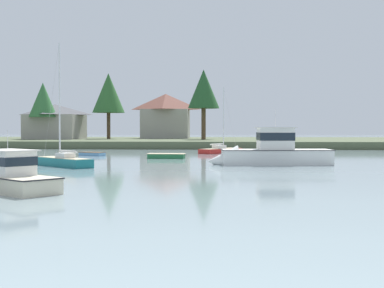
% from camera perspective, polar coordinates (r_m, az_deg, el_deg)
% --- Properties ---
extents(far_shore_bank, '(212.83, 42.45, 1.12)m').
position_cam_1_polar(far_shore_bank, '(98.46, -2.64, 0.23)').
color(far_shore_bank, '#4C563D').
rests_on(far_shore_bank, ground).
extents(cruiser_white, '(10.62, 3.89, 5.71)m').
position_cam_1_polar(cruiser_white, '(45.38, 7.81, -1.33)').
color(cruiser_white, white).
rests_on(cruiser_white, ground).
extents(sailboat_red, '(5.41, 6.36, 8.48)m').
position_cam_1_polar(sailboat_red, '(65.88, 3.09, -0.81)').
color(sailboat_red, '#B2231E').
rests_on(sailboat_red, ground).
extents(dinghy_skyblue, '(3.22, 2.43, 0.56)m').
position_cam_1_polar(dinghy_skyblue, '(60.45, -10.61, -1.11)').
color(dinghy_skyblue, '#669ECC').
rests_on(dinghy_skyblue, ground).
extents(cruiser_cream, '(6.95, 6.05, 3.73)m').
position_cam_1_polar(cruiser_cream, '(28.06, -19.70, -3.66)').
color(cruiser_cream, beige).
rests_on(cruiser_cream, ground).
extents(dinghy_green, '(3.88, 1.86, 0.70)m').
position_cam_1_polar(dinghy_green, '(54.20, -2.76, -1.37)').
color(dinghy_green, '#236B3D').
rests_on(dinghy_green, ground).
extents(sailboat_teal, '(5.85, 5.53, 10.37)m').
position_cam_1_polar(sailboat_teal, '(43.94, -13.56, -2.06)').
color(sailboat_teal, '#196B70').
rests_on(sailboat_teal, ground).
extents(shore_tree_inland_b, '(5.96, 5.96, 12.12)m').
position_cam_1_polar(shore_tree_inland_b, '(100.21, -8.90, 5.37)').
color(shore_tree_inland_b, brown).
rests_on(shore_tree_inland_b, far_shore_bank).
extents(shore_tree_inland_a, '(4.91, 4.91, 9.89)m').
position_cam_1_polar(shore_tree_inland_a, '(96.55, -15.61, 4.52)').
color(shore_tree_inland_a, brown).
rests_on(shore_tree_inland_a, far_shore_bank).
extents(shore_tree_left, '(5.52, 5.52, 12.18)m').
position_cam_1_polar(shore_tree_left, '(93.41, 1.24, 5.84)').
color(shore_tree_left, brown).
rests_on(shore_tree_left, far_shore_bank).
extents(cottage_near_water, '(9.82, 10.43, 6.29)m').
position_cam_1_polar(cottage_near_water, '(100.39, -14.37, 2.38)').
color(cottage_near_water, '#9E998E').
rests_on(cottage_near_water, far_shore_bank).
extents(cottage_eastern, '(9.57, 7.91, 8.56)m').
position_cam_1_polar(cottage_eastern, '(103.24, -2.82, 3.07)').
color(cottage_eastern, '#9E998E').
rests_on(cottage_eastern, far_shore_bank).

